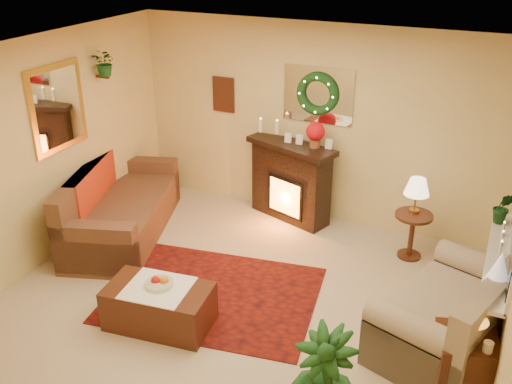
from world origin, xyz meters
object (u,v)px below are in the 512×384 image
at_px(fireplace, 291,180).
at_px(end_table_square, 463,368).
at_px(sofa, 122,204).
at_px(side_table_round, 412,233).
at_px(coffee_table, 159,307).
at_px(loveseat, 451,307).

distance_m(fireplace, end_table_square, 3.51).
distance_m(sofa, side_table_round, 3.61).
distance_m(sofa, end_table_square, 4.44).
xyz_separation_m(fireplace, coffee_table, (-0.32, -2.71, -0.34)).
height_order(fireplace, coffee_table, fireplace).
xyz_separation_m(loveseat, coffee_table, (-2.65, -0.90, -0.21)).
bearing_deg(end_table_square, side_table_round, 111.90).
height_order(loveseat, end_table_square, loveseat).
bearing_deg(loveseat, end_table_square, -53.66).
relative_size(sofa, end_table_square, 3.65).
xyz_separation_m(side_table_round, coffee_table, (-2.02, -2.35, -0.12)).
relative_size(loveseat, coffee_table, 1.57).
height_order(side_table_round, end_table_square, side_table_round).
distance_m(end_table_square, coffee_table, 2.86).
relative_size(fireplace, coffee_table, 1.07).
bearing_deg(side_table_round, fireplace, 167.94).
height_order(fireplace, loveseat, fireplace).
height_order(loveseat, side_table_round, loveseat).
xyz_separation_m(sofa, loveseat, (4.10, -0.49, -0.01)).
height_order(sofa, end_table_square, sofa).
bearing_deg(loveseat, sofa, -168.82).
bearing_deg(coffee_table, loveseat, 11.66).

